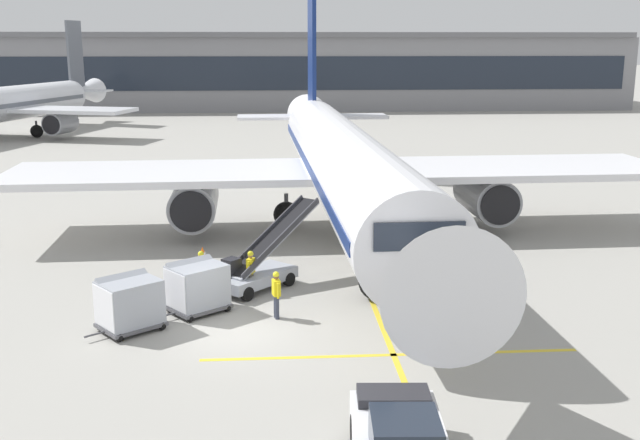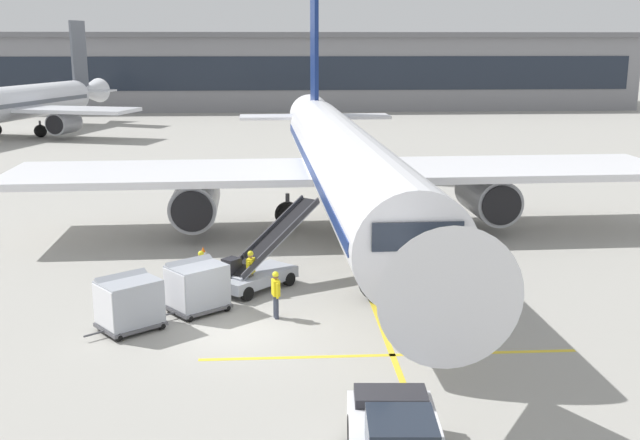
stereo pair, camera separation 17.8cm
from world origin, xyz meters
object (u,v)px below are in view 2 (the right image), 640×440
Objects in this scene: baggage_cart_lead at (196,285)px; baggage_cart_second at (129,302)px; belt_loader at (259,266)px; parked_airplane at (343,162)px; ground_crew_by_carts at (251,269)px; safety_cone_engine_keepout at (203,254)px; distant_airplane at (11,104)px; ground_crew_by_loader at (276,292)px; ground_crew_marshaller at (202,269)px.

baggage_cart_second is at bearing -142.16° from baggage_cart_lead.
parked_airplane is at bearing 65.70° from belt_loader.
belt_loader is 2.65× the size of ground_crew_by_carts.
baggage_cart_lead is at bearing -130.39° from belt_loader.
belt_loader reaches higher than ground_crew_by_carts.
parked_airplane reaches higher than safety_cone_engine_keepout.
baggage_cart_lead is 0.08× the size of distant_airplane.
ground_crew_by_loader is at bearing -70.84° from ground_crew_by_carts.
ground_crew_marshaller is at bearing -164.60° from belt_loader.
ground_crew_marshaller is (2.14, 3.66, -0.00)m from baggage_cart_second.
belt_loader is 1.75× the size of baggage_cart_second.
ground_crew_by_carts is at bearing -63.32° from distant_airplane.
belt_loader is 0.80m from ground_crew_by_carts.
ground_crew_by_loader is at bearing -66.25° from safety_cone_engine_keepout.
parked_airplane is at bearing 65.82° from ground_crew_by_carts.
ground_crew_by_carts is (4.06, 3.55, -0.00)m from baggage_cart_second.
parked_airplane is 16.26m from baggage_cart_second.
baggage_cart_second is (-2.14, -1.66, 0.00)m from baggage_cart_lead.
baggage_cart_second reaches higher than safety_cone_engine_keepout.
distant_airplane is (-24.02, 51.51, 2.39)m from ground_crew_marshaller.
ground_crew_by_loader is (2.88, -0.88, -0.00)m from baggage_cart_lead.
safety_cone_engine_keepout is at bearing 116.38° from ground_crew_by_carts.
belt_loader is 4.66m from safety_cone_engine_keepout.
distant_airplane is (-30.44, 41.60, -0.23)m from parked_airplane.
baggage_cart_lead and baggage_cart_second have the same top height.
ground_crew_by_carts is at bearing 41.14° from baggage_cart_second.
ground_crew_by_loader reaches higher than safety_cone_engine_keepout.
baggage_cart_second is at bearing -135.58° from belt_loader.
ground_crew_by_carts is (1.92, 1.89, -0.00)m from baggage_cart_lead.
belt_loader is (-4.20, -9.29, -2.72)m from parked_airplane.
safety_cone_engine_keepout is (-6.77, -5.45, -3.28)m from parked_airplane.
safety_cone_engine_keepout is 0.02× the size of distant_airplane.
ground_crew_marshaller is (-2.23, -0.61, 0.10)m from belt_loader.
distant_airplane reaches higher than baggage_cart_second.
distant_airplane is (-23.67, 47.05, 3.05)m from safety_cone_engine_keepout.
ground_crew_marshaller is at bearing 90.00° from baggage_cart_lead.
ground_crew_marshaller is at bearing 176.56° from ground_crew_by_carts.
belt_loader is 57.32m from distant_airplane.
baggage_cart_lead is 2.69m from ground_crew_by_carts.
distant_airplane reaches higher than baggage_cart_lead.
distant_airplane is (-26.24, 50.90, 2.49)m from belt_loader.
ground_crew_by_carts is at bearing -112.59° from belt_loader.
ground_crew_by_carts is at bearing 44.47° from baggage_cart_lead.
baggage_cart_lead is 1.51× the size of ground_crew_marshaller.
parked_airplane is 10.55m from belt_loader.
parked_airplane is 1.25× the size of distant_airplane.
parked_airplane reaches higher than baggage_cart_lead.
ground_crew_marshaller is at bearing 135.03° from ground_crew_by_loader.
parked_airplane is at bearing 57.05° from ground_crew_marshaller.
baggage_cart_second is at bearing -171.12° from ground_crew_by_loader.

